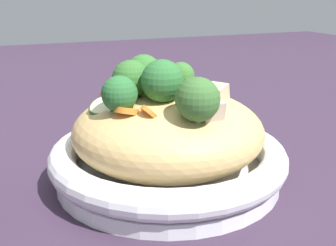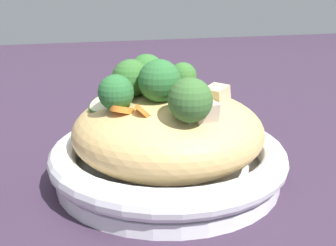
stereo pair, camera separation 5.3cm
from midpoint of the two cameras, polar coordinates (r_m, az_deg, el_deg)
The scene contains 7 objects.
ground_plane at distance 0.56m, azimuth 2.74°, elevation -7.67°, with size 3.00×3.00×0.00m, color #35263A.
serving_bowl at distance 0.54m, azimuth 2.78°, elevation -5.12°, with size 0.30×0.30×0.05m.
noodle_heap at distance 0.53m, azimuth 2.85°, elevation -1.06°, with size 0.24×0.24×0.11m.
broccoli_florets at distance 0.49m, azimuth 1.86°, elevation 5.01°, with size 0.15×0.19×0.07m.
carrot_coins at distance 0.52m, azimuth 1.11°, elevation 3.53°, with size 0.15×0.12×0.02m.
zucchini_slices at distance 0.53m, azimuth -0.33°, elevation 4.12°, with size 0.15×0.09×0.04m.
chicken_chunks at distance 0.48m, azimuth 8.77°, elevation 2.52°, with size 0.07×0.09×0.03m.
Camera 2 is at (-0.14, -0.48, 0.24)m, focal length 44.65 mm.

